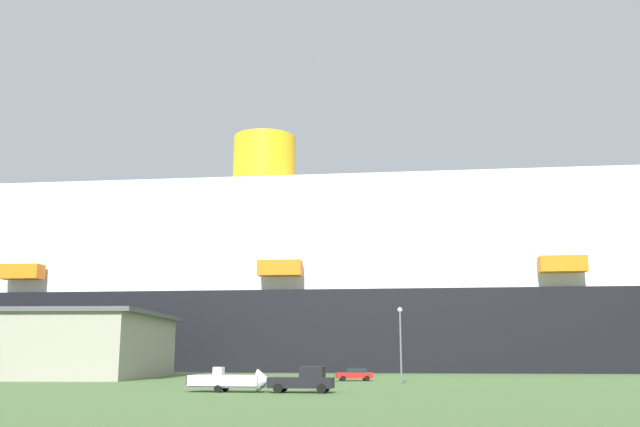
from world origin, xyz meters
name	(u,v)px	position (x,y,z in m)	size (l,w,h in m)	color
ground_plane	(285,377)	(0.00, 30.00, 0.00)	(600.00, 600.00, 0.00)	#4C6B38
cruise_ship	(423,294)	(24.16, 68.58, 15.47)	(259.21, 51.98, 59.02)	black
pickup_truck	(304,380)	(6.36, -14.06, 1.04)	(5.78, 2.76, 2.20)	black
small_boat_on_trailer	(234,381)	(0.15, -13.39, 0.96)	(8.68, 2.85, 2.15)	#595960
street_lamp	(400,334)	(15.86, 5.63, 5.52)	(0.56, 0.56, 8.56)	slate
parked_car_red_hatchback	(355,374)	(10.49, 13.57, 0.83)	(4.69, 2.56, 1.58)	red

